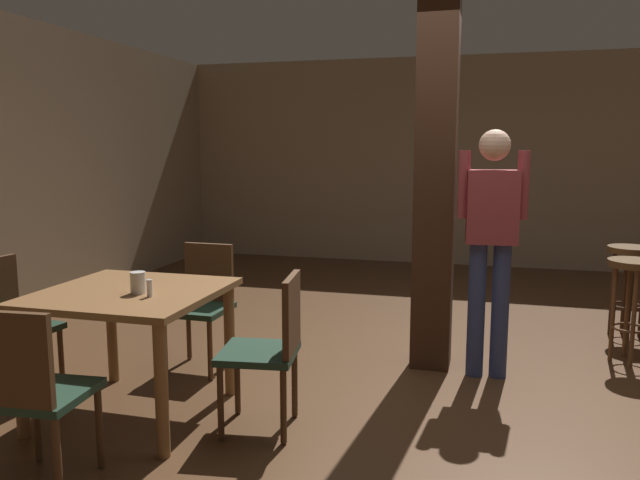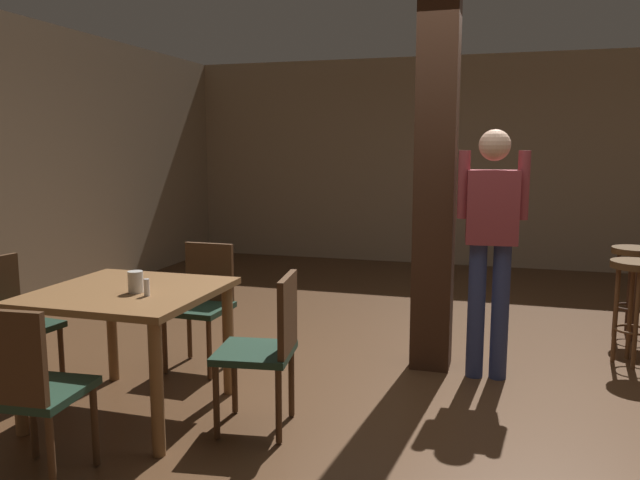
{
  "view_description": "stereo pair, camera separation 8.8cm",
  "coord_description": "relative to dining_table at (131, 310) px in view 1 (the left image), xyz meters",
  "views": [
    {
      "loc": [
        0.29,
        -4.18,
        1.6
      ],
      "look_at": [
        -0.91,
        0.19,
        0.92
      ],
      "focal_mm": 35.0,
      "sensor_mm": 36.0,
      "label": 1
    },
    {
      "loc": [
        0.37,
        -4.16,
        1.6
      ],
      "look_at": [
        -0.91,
        0.19,
        0.92
      ],
      "focal_mm": 35.0,
      "sensor_mm": 36.0,
      "label": 2
    }
  ],
  "objects": [
    {
      "name": "chair_west",
      "position": [
        -0.92,
        0.03,
        -0.14
      ],
      "size": [
        0.47,
        0.47,
        0.89
      ],
      "color": "#1E3828",
      "rests_on": "ground_plane"
    },
    {
      "name": "standing_person",
      "position": [
        2.05,
        1.22,
        0.35
      ],
      "size": [
        0.47,
        0.23,
        1.72
      ],
      "color": "maroon",
      "rests_on": "ground_plane"
    },
    {
      "name": "ground_plane",
      "position": [
        1.74,
        1.02,
        -0.65
      ],
      "size": [
        10.8,
        10.8,
        0.0
      ],
      "primitive_type": "plane",
      "color": "#4C301C"
    },
    {
      "name": "chair_north",
      "position": [
        0.04,
        0.87,
        -0.14
      ],
      "size": [
        0.43,
        0.43,
        0.89
      ],
      "color": "#1E3828",
      "rests_on": "ground_plane"
    },
    {
      "name": "wall_back",
      "position": [
        1.74,
        5.52,
        0.75
      ],
      "size": [
        8.0,
        0.1,
        2.8
      ],
      "primitive_type": "cube",
      "color": "gray",
      "rests_on": "ground_plane"
    },
    {
      "name": "pillar",
      "position": [
        1.65,
        1.35,
        0.75
      ],
      "size": [
        0.28,
        0.28,
        2.8
      ],
      "primitive_type": "cube",
      "color": "#382114",
      "rests_on": "ground_plane"
    },
    {
      "name": "dining_table",
      "position": [
        0.0,
        0.0,
        0.0
      ],
      "size": [
        1.01,
        1.01,
        0.77
      ],
      "color": "brown",
      "rests_on": "ground_plane"
    },
    {
      "name": "napkin_cup",
      "position": [
        0.09,
        -0.06,
        0.18
      ],
      "size": [
        0.09,
        0.09,
        0.13
      ],
      "primitive_type": "cylinder",
      "color": "beige",
      "rests_on": "dining_table"
    },
    {
      "name": "chair_east",
      "position": [
        0.87,
        0.02,
        -0.14
      ],
      "size": [
        0.47,
        0.47,
        0.89
      ],
      "color": "#1E3828",
      "rests_on": "ground_plane"
    },
    {
      "name": "bar_stool_near",
      "position": [
        3.07,
        1.8,
        -0.06
      ],
      "size": [
        0.36,
        0.36,
        0.78
      ],
      "color": "#4C3319",
      "rests_on": "ground_plane"
    },
    {
      "name": "bar_stool_mid",
      "position": [
        3.19,
        2.52,
        -0.07
      ],
      "size": [
        0.36,
        0.36,
        0.77
      ],
      "color": "#4C3319",
      "rests_on": "ground_plane"
    },
    {
      "name": "salt_shaker",
      "position": [
        0.2,
        -0.12,
        0.17
      ],
      "size": [
        0.03,
        0.03,
        0.1
      ],
      "primitive_type": "cylinder",
      "color": "silver",
      "rests_on": "dining_table"
    },
    {
      "name": "chair_south",
      "position": [
        0.03,
        -0.89,
        -0.14
      ],
      "size": [
        0.45,
        0.45,
        0.89
      ],
      "color": "#1E3828",
      "rests_on": "ground_plane"
    }
  ]
}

